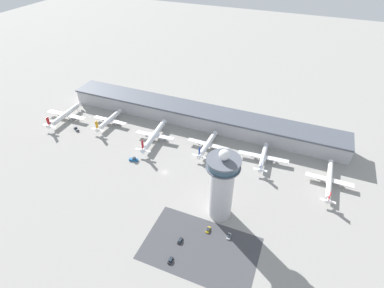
# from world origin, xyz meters

# --- Properties ---
(ground_plane) EXTENTS (1000.00, 1000.00, 0.00)m
(ground_plane) POSITION_xyz_m (0.00, 0.00, 0.00)
(ground_plane) COLOR gray
(terminal_building) EXTENTS (249.60, 25.00, 14.87)m
(terminal_building) POSITION_xyz_m (0.00, 70.00, 7.53)
(terminal_building) COLOR #B2B2B7
(terminal_building) RESTS_ON ground
(control_tower) EXTENTS (19.55, 19.55, 50.63)m
(control_tower) POSITION_xyz_m (49.02, -21.04, 24.64)
(control_tower) COLOR #BCBCC1
(control_tower) RESTS_ON ground
(parking_lot_surface) EXTENTS (64.00, 40.00, 0.01)m
(parking_lot_surface) POSITION_xyz_m (46.92, -49.23, 0.00)
(parking_lot_surface) COLOR #424247
(parking_lot_surface) RESTS_ON ground
(airplane_gate_alpha) EXTENTS (39.80, 42.95, 13.68)m
(airplane_gate_alpha) POSITION_xyz_m (-116.34, 30.37, 4.65)
(airplane_gate_alpha) COLOR white
(airplane_gate_alpha) RESTS_ON ground
(airplane_gate_bravo) EXTENTS (32.52, 35.55, 13.00)m
(airplane_gate_bravo) POSITION_xyz_m (-74.16, 38.32, 4.24)
(airplane_gate_bravo) COLOR white
(airplane_gate_bravo) RESTS_ON ground
(airplane_gate_charlie) EXTENTS (33.92, 45.06, 14.39)m
(airplane_gate_charlie) POSITION_xyz_m (-25.47, 32.25, 4.86)
(airplane_gate_charlie) COLOR silver
(airplane_gate_charlie) RESTS_ON ground
(airplane_gate_delta) EXTENTS (34.32, 35.66, 12.75)m
(airplane_gate_delta) POSITION_xyz_m (19.38, 38.09, 4.30)
(airplane_gate_delta) COLOR white
(airplane_gate_delta) RESTS_ON ground
(airplane_gate_echo) EXTENTS (38.22, 33.68, 11.77)m
(airplane_gate_echo) POSITION_xyz_m (63.79, 39.64, 4.11)
(airplane_gate_echo) COLOR silver
(airplane_gate_echo) RESTS_ON ground
(airplane_gate_foxtrot) EXTENTS (31.90, 43.66, 11.48)m
(airplane_gate_foxtrot) POSITION_xyz_m (111.30, 32.00, 4.08)
(airplane_gate_foxtrot) COLOR white
(airplane_gate_foxtrot) RESTS_ON ground
(service_truck_catering) EXTENTS (5.55, 8.06, 2.95)m
(service_truck_catering) POSITION_xyz_m (-124.20, 17.67, 1.03)
(service_truck_catering) COLOR black
(service_truck_catering) RESTS_ON ground
(service_truck_fuel) EXTENTS (6.98, 5.07, 3.14)m
(service_truck_fuel) POSITION_xyz_m (-96.23, 19.44, 1.10)
(service_truck_fuel) COLOR black
(service_truck_fuel) RESTS_ON ground
(service_truck_baggage) EXTENTS (7.03, 3.73, 3.01)m
(service_truck_baggage) POSITION_xyz_m (-27.89, 2.66, 1.05)
(service_truck_baggage) COLOR black
(service_truck_baggage) RESTS_ON ground
(car_white_wagon) EXTENTS (1.93, 4.23, 1.58)m
(car_white_wagon) POSITION_xyz_m (34.60, -62.60, 0.61)
(car_white_wagon) COLOR black
(car_white_wagon) RESTS_ON ground
(car_green_van) EXTENTS (2.07, 4.45, 1.46)m
(car_green_van) POSITION_xyz_m (59.56, -35.74, 0.56)
(car_green_van) COLOR black
(car_green_van) RESTS_ON ground
(car_red_hatchback) EXTENTS (1.89, 4.42, 1.44)m
(car_red_hatchback) POSITION_xyz_m (34.39, -49.34, 0.56)
(car_red_hatchback) COLOR black
(car_red_hatchback) RESTS_ON ground
(car_maroon_suv) EXTENTS (1.86, 4.60, 1.38)m
(car_maroon_suv) POSITION_xyz_m (46.78, -36.05, 0.53)
(car_maroon_suv) COLOR black
(car_maroon_suv) RESTS_ON ground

